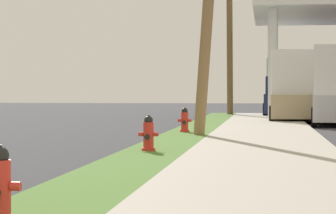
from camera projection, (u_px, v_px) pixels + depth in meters
name	position (u px, v px, depth m)	size (l,w,h in m)	color
fire_hydrant_second	(148.00, 135.00, 16.06)	(0.42, 0.38, 0.74)	red
fire_hydrant_third	(185.00, 121.00, 23.47)	(0.42, 0.37, 0.74)	red
utility_pole_background	(230.00, 29.00, 40.90)	(0.83, 1.26, 8.98)	brown
car_red_by_near_pump	(310.00, 104.00, 37.95)	(2.12, 4.58, 1.57)	red
car_black_by_far_pump	(284.00, 102.00, 45.04)	(2.09, 4.57, 1.57)	black
truck_navy_at_forecourt	(286.00, 89.00, 41.62)	(2.50, 6.51, 3.11)	navy
truck_tan_at_far_bay	(293.00, 88.00, 34.26)	(2.14, 6.41, 3.11)	tan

